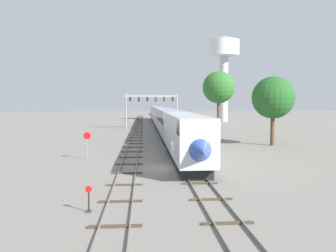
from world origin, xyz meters
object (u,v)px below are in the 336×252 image
object	(u,v)px
signal_gantry	(152,103)
water_tower	(224,55)
passenger_train	(162,118)
stop_sign	(87,142)
switch_stand	(89,203)
trackside_tree_left	(273,98)
trackside_tree_mid	(219,88)

from	to	relation	value
signal_gantry	water_tower	distance (m)	37.47
passenger_train	stop_sign	xyz separation A→B (m)	(-10.00, -37.05, -0.74)
switch_stand	stop_sign	world-z (taller)	stop_sign
trackside_tree_left	trackside_tree_mid	bearing A→B (deg)	101.77
stop_sign	trackside_tree_mid	size ratio (longest dim) A/B	0.24
passenger_train	trackside_tree_left	bearing A→B (deg)	-63.16
signal_gantry	stop_sign	world-z (taller)	signal_gantry
trackside_tree_mid	signal_gantry	bearing A→B (deg)	134.42
signal_gantry	trackside_tree_mid	bearing A→B (deg)	-45.58
trackside_tree_left	trackside_tree_mid	world-z (taller)	trackside_tree_mid
passenger_train	switch_stand	size ratio (longest dim) A/B	66.77
signal_gantry	water_tower	size ratio (longest dim) A/B	0.46
trackside_tree_left	trackside_tree_mid	size ratio (longest dim) A/B	0.80
water_tower	signal_gantry	bearing A→B (deg)	-131.50
trackside_tree_left	stop_sign	bearing A→B (deg)	-157.81
passenger_train	trackside_tree_left	xyz separation A→B (m)	(13.83, -27.33, 4.02)
signal_gantry	switch_stand	size ratio (longest dim) A/B	8.29
water_tower	trackside_tree_left	world-z (taller)	water_tower
passenger_train	stop_sign	world-z (taller)	passenger_train
passenger_train	stop_sign	distance (m)	38.38
stop_sign	trackside_tree_mid	bearing A→B (deg)	53.40
stop_sign	signal_gantry	bearing A→B (deg)	79.00
switch_stand	stop_sign	bearing A→B (deg)	99.70
passenger_train	switch_stand	bearing A→B (deg)	-97.49
water_tower	stop_sign	bearing A→B (deg)	-114.99
water_tower	stop_sign	xyz separation A→B (m)	(-30.66, -65.76, -18.52)
passenger_train	signal_gantry	bearing A→B (deg)	128.51
passenger_train	trackside_tree_mid	size ratio (longest dim) A/B	8.18
signal_gantry	switch_stand	xyz separation A→B (m)	(-4.85, -56.85, -5.42)
passenger_train	trackside_tree_mid	bearing A→B (deg)	-44.08
stop_sign	trackside_tree_mid	distance (m)	34.56
trackside_tree_left	switch_stand	bearing A→B (deg)	-128.10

